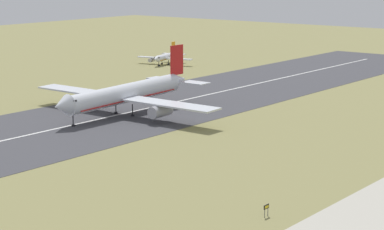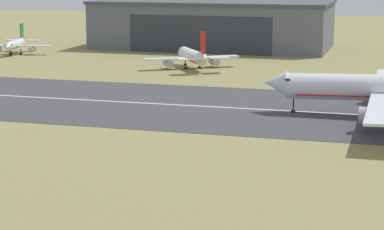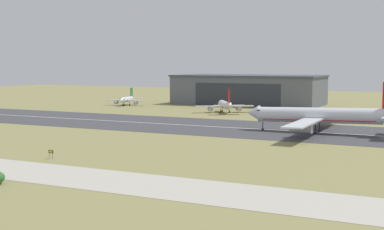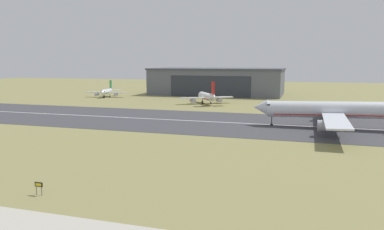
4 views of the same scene
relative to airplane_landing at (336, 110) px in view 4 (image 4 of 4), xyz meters
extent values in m
plane|color=olive|center=(-26.63, -54.62, -5.11)|extent=(607.83, 607.83, 0.00)
cube|color=#3D3D42|center=(-26.63, 1.11, -5.08)|extent=(367.83, 44.32, 0.06)
cube|color=silver|center=(-26.63, 1.11, -5.05)|extent=(331.04, 0.70, 0.01)
cube|color=slate|center=(-56.93, 96.99, 1.85)|extent=(72.12, 34.08, 13.93)
cube|color=#424751|center=(-56.93, 96.99, 9.27)|extent=(73.12, 35.08, 0.90)
cube|color=#2D333D|center=(-56.93, 79.90, 0.46)|extent=(43.27, 0.12, 11.15)
cylinder|color=silver|center=(-0.35, 0.00, 0.18)|extent=(36.83, 4.64, 5.46)
cone|color=silver|center=(-20.79, -0.01, 0.18)|extent=(4.27, 4.62, 4.71)
cube|color=black|center=(-18.51, -0.01, 1.10)|extent=(1.11, 3.93, 0.47)
cube|color=red|center=(-0.35, 0.00, -1.09)|extent=(33.05, 4.41, 0.96)
cube|color=silver|center=(-1.10, 15.08, -0.63)|extent=(5.60, 25.54, 0.53)
cylinder|color=#A8A8B2|center=(-2.21, 13.03, -2.31)|extent=(6.07, 2.87, 3.00)
cube|color=silver|center=(-1.08, -15.08, -0.63)|extent=(5.60, 25.54, 0.53)
cylinder|color=#A8A8B2|center=(-2.19, -13.04, -2.31)|extent=(6.07, 2.87, 3.00)
cylinder|color=black|center=(-17.51, -0.01, -3.62)|extent=(0.24, 0.24, 2.98)
cylinder|color=black|center=(-17.51, -0.01, -4.89)|extent=(0.84, 0.84, 0.44)
cylinder|color=black|center=(-0.59, 2.77, -3.62)|extent=(0.24, 0.24, 2.98)
cylinder|color=black|center=(-0.59, 2.77, -4.89)|extent=(0.84, 0.84, 0.44)
cylinder|color=black|center=(-0.58, -2.77, -3.62)|extent=(0.24, 0.24, 2.98)
cylinder|color=black|center=(-0.58, -2.77, -4.89)|extent=(0.84, 0.84, 0.44)
cylinder|color=white|center=(-50.46, 49.43, -1.85)|extent=(10.73, 14.04, 3.16)
cone|color=white|center=(-55.28, 56.77, -1.85)|extent=(4.20, 4.11, 3.16)
cone|color=white|center=(-45.37, 41.69, -1.28)|extent=(4.46, 4.73, 2.84)
cube|color=black|center=(-54.42, 55.46, -1.22)|extent=(2.85, 2.39, 0.44)
cube|color=red|center=(-50.46, 49.43, -2.72)|extent=(9.79, 12.73, 0.20)
cube|color=white|center=(-44.78, 53.51, -2.40)|extent=(10.44, 8.08, 0.40)
cylinder|color=#A8A8B2|center=(-45.79, 53.46, -3.63)|extent=(3.89, 4.51, 1.96)
cube|color=white|center=(-56.46, 45.84, -2.40)|extent=(10.44, 8.08, 0.40)
cylinder|color=#A8A8B2|center=(-56.01, 46.74, -3.63)|extent=(3.89, 4.51, 1.96)
cube|color=red|center=(-45.68, 42.16, 2.42)|extent=(2.12, 3.03, 5.37)
cube|color=white|center=(-42.12, 44.03, -1.38)|extent=(5.69, 5.17, 0.24)
cube|color=white|center=(-48.81, 39.64, -1.38)|extent=(5.69, 5.17, 0.24)
cylinder|color=black|center=(-53.84, 54.58, -4.27)|extent=(0.24, 0.24, 1.68)
cylinder|color=black|center=(-53.84, 54.58, -4.89)|extent=(0.84, 0.84, 0.44)
cylinder|color=black|center=(-48.76, 50.30, -4.27)|extent=(0.24, 0.24, 1.68)
cylinder|color=black|center=(-48.76, 50.30, -4.89)|extent=(0.84, 0.84, 0.44)
cylinder|color=black|center=(-51.93, 48.22, -4.27)|extent=(0.24, 0.24, 1.68)
cylinder|color=black|center=(-51.93, 48.22, -4.89)|extent=(0.84, 0.84, 0.44)
cylinder|color=silver|center=(-108.52, 63.83, -2.15)|extent=(4.84, 12.15, 2.52)
cone|color=silver|center=(-107.10, 56.89, -2.15)|extent=(2.92, 2.72, 2.52)
cone|color=silver|center=(-110.01, 71.13, -1.69)|extent=(2.82, 3.41, 2.26)
cube|color=black|center=(-107.35, 58.11, -1.64)|extent=(2.32, 1.51, 0.44)
cube|color=#1E7238|center=(-108.52, 63.83, -2.84)|extent=(4.48, 10.96, 0.20)
cube|color=silver|center=(-114.22, 62.42, -2.59)|extent=(9.45, 3.86, 0.40)
cylinder|color=#A8A8B2|center=(-113.41, 62.17, -3.62)|extent=(2.18, 3.52, 1.56)
cube|color=silver|center=(-102.72, 64.77, -2.59)|extent=(9.45, 3.86, 0.40)
cylinder|color=#A8A8B2|center=(-103.36, 64.22, -3.62)|extent=(2.18, 3.52, 1.56)
cube|color=#1E7238|center=(-109.92, 70.69, 1.25)|extent=(0.82, 2.74, 4.28)
cube|color=silver|center=(-113.12, 70.45, -1.77)|extent=(4.25, 3.12, 0.24)
cube|color=silver|center=(-106.88, 71.72, -1.77)|extent=(4.25, 3.12, 0.24)
cylinder|color=black|center=(-107.57, 59.18, -4.26)|extent=(0.24, 0.24, 1.71)
cylinder|color=black|center=(-107.57, 59.18, -4.89)|extent=(0.84, 0.84, 0.44)
cylinder|color=black|center=(-110.05, 63.78, -4.26)|extent=(0.24, 0.24, 1.71)
cylinder|color=black|center=(-110.05, 63.78, -4.89)|extent=(0.84, 0.84, 0.44)
cylinder|color=black|center=(-107.09, 64.39, -4.26)|extent=(0.24, 0.24, 1.71)
cylinder|color=black|center=(-107.09, 64.39, -4.89)|extent=(0.84, 0.84, 0.44)
cylinder|color=#4C4C51|center=(-43.61, -68.12, -4.51)|extent=(0.10, 0.10, 1.21)
cylinder|color=#4C4C51|center=(-42.74, -68.12, -4.51)|extent=(0.10, 0.10, 1.21)
cube|color=black|center=(-43.17, -68.12, -3.58)|extent=(1.25, 0.12, 0.64)
cube|color=yellow|center=(-43.17, -68.18, -3.58)|extent=(0.95, 0.02, 0.38)
camera|label=1|loc=(-131.87, -123.64, 30.98)|focal=70.00mm
camera|label=2|loc=(0.97, -132.46, 21.76)|focal=70.00mm
camera|label=3|loc=(34.25, -158.02, 15.50)|focal=50.00mm
camera|label=4|loc=(-7.86, -109.75, 13.40)|focal=35.00mm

